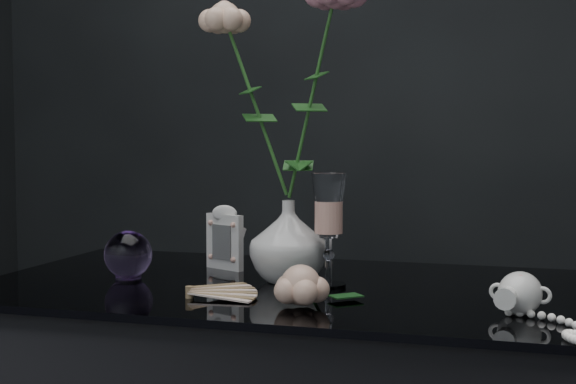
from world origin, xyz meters
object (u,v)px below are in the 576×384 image
(wine_glass, at_px, (329,230))
(loose_rose, at_px, (301,286))
(picture_frame, at_px, (225,237))
(paperweight, at_px, (128,255))
(pearl_jar, at_px, (520,291))
(vase, at_px, (289,241))

(wine_glass, bearing_deg, loose_rose, -90.91)
(wine_glass, relative_size, picture_frame, 1.56)
(picture_frame, relative_size, paperweight, 1.44)
(wine_glass, distance_m, loose_rose, 0.17)
(picture_frame, xyz_separation_m, loose_rose, (0.23, -0.28, -0.03))
(loose_rose, bearing_deg, picture_frame, 117.15)
(paperweight, xyz_separation_m, pearl_jar, (0.66, -0.10, -0.01))
(vase, height_order, loose_rose, vase)
(picture_frame, distance_m, paperweight, 0.19)
(wine_glass, relative_size, pearl_jar, 0.85)
(picture_frame, bearing_deg, wine_glass, -2.21)
(pearl_jar, bearing_deg, picture_frame, 165.40)
(paperweight, bearing_deg, loose_rose, -21.28)
(loose_rose, height_order, pearl_jar, pearl_jar)
(pearl_jar, bearing_deg, loose_rose, -163.04)
(paperweight, relative_size, pearl_jar, 0.38)
(loose_rose, bearing_deg, paperweight, 146.66)
(paperweight, bearing_deg, pearl_jar, -8.17)
(wine_glass, height_order, pearl_jar, wine_glass)
(wine_glass, distance_m, picture_frame, 0.26)
(vase, distance_m, picture_frame, 0.18)
(paperweight, height_order, loose_rose, paperweight)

